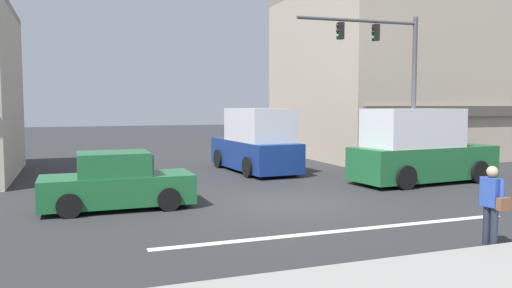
# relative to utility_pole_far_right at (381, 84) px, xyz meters

# --- Properties ---
(ground_plane) EXTENTS (120.00, 120.00, 0.00)m
(ground_plane) POSITION_rel_utility_pole_far_right_xyz_m (-8.99, -8.37, -3.98)
(ground_plane) COLOR #2B2B2D
(lane_marking_stripe) EXTENTS (9.00, 0.24, 0.01)m
(lane_marking_stripe) POSITION_rel_utility_pole_far_right_xyz_m (-8.99, -11.87, -3.97)
(lane_marking_stripe) COLOR silver
(lane_marking_stripe) RESTS_ON ground
(building_right_corner) EXTENTS (11.05, 10.79, 9.34)m
(building_right_corner) POSITION_rel_utility_pole_far_right_xyz_m (2.64, 2.75, 0.69)
(building_right_corner) COLOR tan
(building_right_corner) RESTS_ON ground
(utility_pole_far_right) EXTENTS (1.40, 0.22, 7.66)m
(utility_pole_far_right) POSITION_rel_utility_pole_far_right_xyz_m (0.00, 0.00, 0.00)
(utility_pole_far_right) COLOR brown
(utility_pole_far_right) RESTS_ON ground
(traffic_light_mast) EXTENTS (4.88, 0.44, 6.20)m
(traffic_light_mast) POSITION_rel_utility_pole_far_right_xyz_m (-3.49, -5.80, 0.20)
(traffic_light_mast) COLOR #47474C
(traffic_light_mast) RESTS_ON ground
(sedan_waiting_far) EXTENTS (4.10, 1.89, 1.58)m
(sedan_waiting_far) POSITION_rel_utility_pole_far_right_xyz_m (-13.68, -7.48, -3.27)
(sedan_waiting_far) COLOR #1E6033
(sedan_waiting_far) RESTS_ON ground
(box_truck_crossing_center) EXTENTS (5.74, 2.58, 2.75)m
(box_truck_crossing_center) POSITION_rel_utility_pole_far_right_xyz_m (-2.77, -6.59, -2.72)
(box_truck_crossing_center) COLOR #1E6033
(box_truck_crossing_center) RESTS_ON ground
(box_truck_parked_curbside) EXTENTS (2.50, 5.71, 2.75)m
(box_truck_parked_curbside) POSITION_rel_utility_pole_far_right_xyz_m (-7.35, -1.52, -2.72)
(box_truck_parked_curbside) COLOR navy
(box_truck_parked_curbside) RESTS_ON ground
(pedestrian_foreground_with_bag) EXTENTS (0.29, 0.67, 1.67)m
(pedestrian_foreground_with_bag) POSITION_rel_utility_pole_far_right_xyz_m (-7.08, -14.20, -3.03)
(pedestrian_foreground_with_bag) COLOR #232838
(pedestrian_foreground_with_bag) RESTS_ON ground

